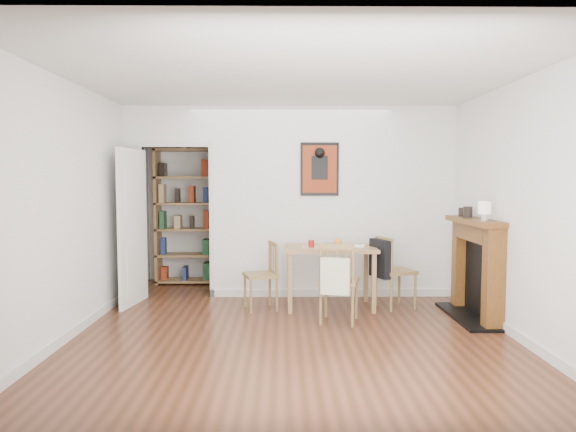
{
  "coord_description": "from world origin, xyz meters",
  "views": [
    {
      "loc": [
        -0.1,
        -5.62,
        1.6
      ],
      "look_at": [
        -0.04,
        0.6,
        1.17
      ],
      "focal_mm": 32.0,
      "sensor_mm": 36.0,
      "label": 1
    }
  ],
  "objects_px": {
    "red_glass": "(311,244)",
    "chair_left": "(261,276)",
    "fireplace": "(477,265)",
    "ceramic_jar_b": "(462,212)",
    "chair_front": "(339,282)",
    "ceramic_jar_a": "(468,212)",
    "mantel_lamp": "(484,209)",
    "notebook": "(354,246)",
    "bookshelf": "(185,217)",
    "dining_table": "(330,254)",
    "chair_right": "(394,271)",
    "orange_fruit": "(338,242)"
  },
  "relations": [
    {
      "from": "mantel_lamp",
      "to": "notebook",
      "type": "bearing_deg",
      "value": 143.31
    },
    {
      "from": "dining_table",
      "to": "mantel_lamp",
      "type": "height_order",
      "value": "mantel_lamp"
    },
    {
      "from": "fireplace",
      "to": "ceramic_jar_a",
      "type": "relative_size",
      "value": 9.5
    },
    {
      "from": "chair_right",
      "to": "fireplace",
      "type": "height_order",
      "value": "fireplace"
    },
    {
      "from": "chair_left",
      "to": "fireplace",
      "type": "relative_size",
      "value": 0.67
    },
    {
      "from": "notebook",
      "to": "ceramic_jar_b",
      "type": "bearing_deg",
      "value": -8.63
    },
    {
      "from": "fireplace",
      "to": "notebook",
      "type": "height_order",
      "value": "fireplace"
    },
    {
      "from": "bookshelf",
      "to": "chair_right",
      "type": "bearing_deg",
      "value": -28.41
    },
    {
      "from": "red_glass",
      "to": "orange_fruit",
      "type": "xyz_separation_m",
      "value": [
        0.35,
        0.22,
        -0.0
      ]
    },
    {
      "from": "chair_front",
      "to": "notebook",
      "type": "height_order",
      "value": "chair_front"
    },
    {
      "from": "orange_fruit",
      "to": "chair_right",
      "type": "bearing_deg",
      "value": -11.26
    },
    {
      "from": "bookshelf",
      "to": "chair_front",
      "type": "bearing_deg",
      "value": -46.18
    },
    {
      "from": "chair_left",
      "to": "bookshelf",
      "type": "height_order",
      "value": "bookshelf"
    },
    {
      "from": "orange_fruit",
      "to": "mantel_lamp",
      "type": "xyz_separation_m",
      "value": [
        1.46,
        -1.01,
        0.48
      ]
    },
    {
      "from": "fireplace",
      "to": "ceramic_jar_b",
      "type": "bearing_deg",
      "value": 100.97
    },
    {
      "from": "chair_front",
      "to": "orange_fruit",
      "type": "bearing_deg",
      "value": 84.54
    },
    {
      "from": "chair_left",
      "to": "chair_front",
      "type": "height_order",
      "value": "chair_front"
    },
    {
      "from": "notebook",
      "to": "mantel_lamp",
      "type": "distance_m",
      "value": 1.67
    },
    {
      "from": "dining_table",
      "to": "chair_right",
      "type": "distance_m",
      "value": 0.83
    },
    {
      "from": "chair_front",
      "to": "red_glass",
      "type": "xyz_separation_m",
      "value": [
        -0.28,
        0.58,
        0.35
      ]
    },
    {
      "from": "bookshelf",
      "to": "ceramic_jar_b",
      "type": "distance_m",
      "value": 4.08
    },
    {
      "from": "dining_table",
      "to": "bookshelf",
      "type": "xyz_separation_m",
      "value": [
        -2.1,
        1.56,
        0.36
      ]
    },
    {
      "from": "ceramic_jar_a",
      "to": "bookshelf",
      "type": "bearing_deg",
      "value": 152.98
    },
    {
      "from": "chair_front",
      "to": "chair_left",
      "type": "bearing_deg",
      "value": 147.04
    },
    {
      "from": "ceramic_jar_b",
      "to": "dining_table",
      "type": "bearing_deg",
      "value": 175.06
    },
    {
      "from": "chair_front",
      "to": "orange_fruit",
      "type": "distance_m",
      "value": 0.87
    },
    {
      "from": "chair_left",
      "to": "notebook",
      "type": "distance_m",
      "value": 1.23
    },
    {
      "from": "bookshelf",
      "to": "dining_table",
      "type": "bearing_deg",
      "value": -36.54
    },
    {
      "from": "red_glass",
      "to": "chair_left",
      "type": "bearing_deg",
      "value": 179.1
    },
    {
      "from": "chair_left",
      "to": "chair_front",
      "type": "relative_size",
      "value": 0.92
    },
    {
      "from": "chair_left",
      "to": "fireplace",
      "type": "xyz_separation_m",
      "value": [
        2.53,
        -0.4,
        0.2
      ]
    },
    {
      "from": "dining_table",
      "to": "chair_right",
      "type": "bearing_deg",
      "value": -1.1
    },
    {
      "from": "chair_front",
      "to": "red_glass",
      "type": "height_order",
      "value": "chair_front"
    },
    {
      "from": "chair_right",
      "to": "orange_fruit",
      "type": "xyz_separation_m",
      "value": [
        -0.69,
        0.14,
        0.35
      ]
    },
    {
      "from": "chair_right",
      "to": "mantel_lamp",
      "type": "relative_size",
      "value": 4.2
    },
    {
      "from": "red_glass",
      "to": "ceramic_jar_a",
      "type": "relative_size",
      "value": 0.73
    },
    {
      "from": "dining_table",
      "to": "red_glass",
      "type": "distance_m",
      "value": 0.29
    },
    {
      "from": "chair_left",
      "to": "fireplace",
      "type": "distance_m",
      "value": 2.57
    },
    {
      "from": "chair_front",
      "to": "ceramic_jar_b",
      "type": "distance_m",
      "value": 1.81
    },
    {
      "from": "chair_right",
      "to": "fireplace",
      "type": "distance_m",
      "value": 0.99
    },
    {
      "from": "mantel_lamp",
      "to": "chair_left",
      "type": "bearing_deg",
      "value": 161.81
    },
    {
      "from": "red_glass",
      "to": "notebook",
      "type": "relative_size",
      "value": 0.34
    },
    {
      "from": "red_glass",
      "to": "fireplace",
      "type": "bearing_deg",
      "value": -11.63
    },
    {
      "from": "chair_right",
      "to": "mantel_lamp",
      "type": "bearing_deg",
      "value": -48.61
    },
    {
      "from": "chair_left",
      "to": "chair_front",
      "type": "xyz_separation_m",
      "value": [
        0.9,
        -0.59,
        0.04
      ]
    },
    {
      "from": "chair_left",
      "to": "chair_front",
      "type": "bearing_deg",
      "value": -32.96
    },
    {
      "from": "mantel_lamp",
      "to": "ceramic_jar_a",
      "type": "xyz_separation_m",
      "value": [
        0.02,
        0.56,
        -0.07
      ]
    },
    {
      "from": "dining_table",
      "to": "bookshelf",
      "type": "bearing_deg",
      "value": 143.46
    },
    {
      "from": "mantel_lamp",
      "to": "ceramic_jar_a",
      "type": "distance_m",
      "value": 0.56
    },
    {
      "from": "red_glass",
      "to": "ceramic_jar_a",
      "type": "bearing_deg",
      "value": -7.23
    }
  ]
}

